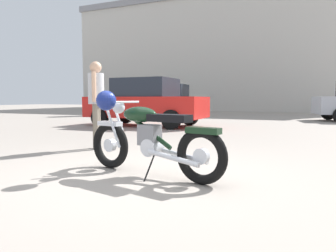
{
  "coord_description": "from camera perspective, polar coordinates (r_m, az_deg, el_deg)",
  "views": [
    {
      "loc": [
        1.78,
        -3.39,
        0.96
      ],
      "look_at": [
        0.17,
        0.67,
        0.58
      ],
      "focal_mm": 33.45,
      "sensor_mm": 36.0,
      "label": 1
    }
  ],
  "objects": [
    {
      "name": "vintage_motorcycle",
      "position": [
        3.91,
        -3.99,
        -1.89
      ],
      "size": [
        2.05,
        0.73,
        1.07
      ],
      "rotation": [
        0.0,
        0.0,
        2.9
      ],
      "color": "black",
      "rests_on": "ground_plane"
    },
    {
      "name": "ground_plane",
      "position": [
        3.95,
        -5.92,
        -9.1
      ],
      "size": [
        80.0,
        80.0,
        0.0
      ],
      "primitive_type": "plane",
      "color": "gray"
    },
    {
      "name": "blue_hatchback_right",
      "position": [
        18.24,
        -0.94,
        4.84
      ],
      "size": [
        3.93,
        1.88,
        1.78
      ],
      "rotation": [
        0.0,
        0.0,
        3.16
      ],
      "color": "black",
      "rests_on": "ground_plane"
    },
    {
      "name": "white_estate_far",
      "position": [
        11.11,
        -4.08,
        4.33
      ],
      "size": [
        4.26,
        2.03,
        1.67
      ],
      "rotation": [
        0.0,
        0.0,
        3.11
      ],
      "color": "black",
      "rests_on": "ground_plane"
    },
    {
      "name": "bystander",
      "position": [
        6.12,
        -12.96,
        5.42
      ],
      "size": [
        0.3,
        0.43,
        1.66
      ],
      "rotation": [
        0.0,
        0.0,
        0.4
      ],
      "color": "#706656",
      "rests_on": "ground_plane"
    },
    {
      "name": "industrial_building",
      "position": [
        31.26,
        10.29,
        11.71
      ],
      "size": [
        23.73,
        14.73,
        18.77
      ],
      "rotation": [
        0.0,
        0.0,
        -0.04
      ],
      "color": "beige",
      "rests_on": "ground_plane"
    }
  ]
}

